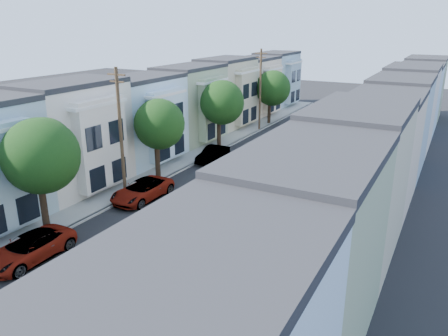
# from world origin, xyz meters

# --- Properties ---
(ground) EXTENTS (160.00, 160.00, 0.00)m
(ground) POSITION_xyz_m (0.00, 0.00, 0.00)
(ground) COLOR black
(ground) RESTS_ON ground
(road_slab) EXTENTS (12.00, 70.00, 0.02)m
(road_slab) POSITION_xyz_m (0.00, 15.00, 0.01)
(road_slab) COLOR black
(road_slab) RESTS_ON ground
(curb_left) EXTENTS (0.30, 70.00, 0.15)m
(curb_left) POSITION_xyz_m (-6.05, 15.00, 0.07)
(curb_left) COLOR gray
(curb_left) RESTS_ON ground
(curb_right) EXTENTS (0.30, 70.00, 0.15)m
(curb_right) POSITION_xyz_m (6.05, 15.00, 0.07)
(curb_right) COLOR gray
(curb_right) RESTS_ON ground
(sidewalk_left) EXTENTS (2.60, 70.00, 0.15)m
(sidewalk_left) POSITION_xyz_m (-7.35, 15.00, 0.07)
(sidewalk_left) COLOR gray
(sidewalk_left) RESTS_ON ground
(sidewalk_right) EXTENTS (2.60, 70.00, 0.15)m
(sidewalk_right) POSITION_xyz_m (7.35, 15.00, 0.07)
(sidewalk_right) COLOR gray
(sidewalk_right) RESTS_ON ground
(centerline) EXTENTS (0.12, 70.00, 0.01)m
(centerline) POSITION_xyz_m (0.00, 15.00, 0.00)
(centerline) COLOR gold
(centerline) RESTS_ON ground
(townhouse_row_left) EXTENTS (5.00, 70.00, 8.50)m
(townhouse_row_left) POSITION_xyz_m (-11.15, 15.00, 0.00)
(townhouse_row_left) COLOR beige
(townhouse_row_left) RESTS_ON ground
(townhouse_row_right) EXTENTS (5.00, 70.00, 8.50)m
(townhouse_row_right) POSITION_xyz_m (11.15, 15.00, 0.00)
(townhouse_row_right) COLOR beige
(townhouse_row_right) RESTS_ON ground
(tree_b) EXTENTS (4.70, 4.70, 7.79)m
(tree_b) POSITION_xyz_m (-6.30, -5.33, 5.42)
(tree_b) COLOR black
(tree_b) RESTS_ON ground
(tree_c) EXTENTS (4.30, 4.30, 7.17)m
(tree_c) POSITION_xyz_m (-6.30, 6.73, 4.99)
(tree_c) COLOR black
(tree_c) RESTS_ON ground
(tree_d) EXTENTS (4.70, 4.70, 7.49)m
(tree_d) POSITION_xyz_m (-6.30, 17.83, 5.12)
(tree_d) COLOR black
(tree_d) RESTS_ON ground
(tree_e) EXTENTS (4.70, 4.70, 7.23)m
(tree_e) POSITION_xyz_m (-6.30, 31.94, 4.86)
(tree_e) COLOR black
(tree_e) RESTS_ON ground
(tree_far_r) EXTENTS (3.10, 3.10, 5.14)m
(tree_far_r) POSITION_xyz_m (6.90, 28.66, 3.55)
(tree_far_r) COLOR black
(tree_far_r) RESTS_ON ground
(utility_pole_near) EXTENTS (1.60, 0.26, 10.00)m
(utility_pole_near) POSITION_xyz_m (-6.30, 2.00, 5.15)
(utility_pole_near) COLOR #42301E
(utility_pole_near) RESTS_ON ground
(utility_pole_far) EXTENTS (1.60, 0.26, 10.00)m
(utility_pole_far) POSITION_xyz_m (-6.30, 28.00, 5.15)
(utility_pole_far) COLOR #42301E
(utility_pole_far) RESTS_ON ground
(fedex_truck) EXTENTS (2.44, 6.34, 3.04)m
(fedex_truck) POSITION_xyz_m (2.29, 8.42, 1.70)
(fedex_truck) COLOR white
(fedex_truck) RESTS_ON ground
(lead_sedan) EXTENTS (2.01, 4.34, 1.27)m
(lead_sedan) POSITION_xyz_m (2.55, 15.15, 0.64)
(lead_sedan) COLOR black
(lead_sedan) RESTS_ON ground
(parked_left_b) EXTENTS (2.60, 5.49, 1.51)m
(parked_left_b) POSITION_xyz_m (-4.90, -8.04, 0.76)
(parked_left_b) COLOR black
(parked_left_b) RESTS_ON ground
(parked_left_c) EXTENTS (2.75, 5.63, 1.54)m
(parked_left_c) POSITION_xyz_m (-4.90, 2.37, 0.77)
(parked_left_c) COLOR gray
(parked_left_c) RESTS_ON ground
(parked_left_d) EXTENTS (1.65, 4.53, 1.50)m
(parked_left_d) POSITION_xyz_m (-4.90, 13.49, 0.75)
(parked_left_d) COLOR #511109
(parked_left_d) RESTS_ON ground
(parked_right_a) EXTENTS (2.33, 4.95, 1.37)m
(parked_right_a) POSITION_xyz_m (4.90, -8.62, 0.68)
(parked_right_a) COLOR #434C50
(parked_right_a) RESTS_ON ground
(parked_right_b) EXTENTS (2.11, 4.99, 1.49)m
(parked_right_b) POSITION_xyz_m (4.90, -2.37, 0.75)
(parked_right_b) COLOR silver
(parked_right_b) RESTS_ON ground
(parked_right_c) EXTENTS (2.11, 4.72, 1.49)m
(parked_right_c) POSITION_xyz_m (4.90, 19.45, 0.74)
(parked_right_c) COLOR black
(parked_right_c) RESTS_ON ground
(parked_right_d) EXTENTS (2.13, 4.62, 1.45)m
(parked_right_d) POSITION_xyz_m (4.90, 28.39, 0.73)
(parked_right_d) COLOR black
(parked_right_d) RESTS_ON ground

